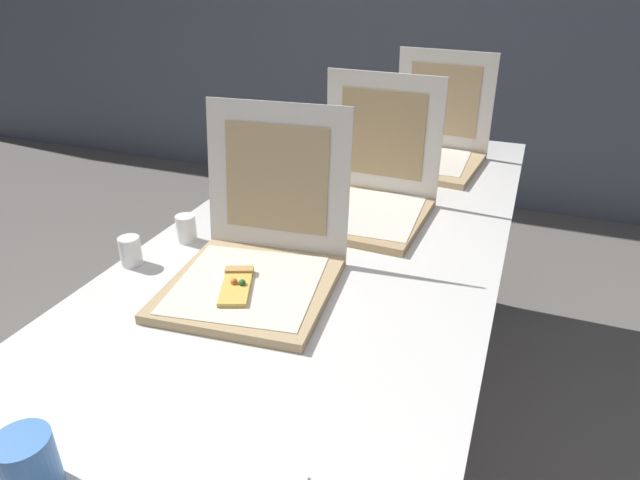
{
  "coord_description": "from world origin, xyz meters",
  "views": [
    {
      "loc": [
        0.45,
        -0.7,
        1.41
      ],
      "look_at": [
        0.02,
        0.42,
        0.79
      ],
      "focal_mm": 31.11,
      "sensor_mm": 36.0,
      "label": 1
    }
  ],
  "objects_px": {
    "table": "(334,249)",
    "pizza_box_middle": "(365,196)",
    "pizza_box_front": "(256,262)",
    "cup_white_far": "(322,172)",
    "pizza_box_back": "(430,148)",
    "cup_white_mid": "(254,204)",
    "cup_white_near_left": "(130,251)",
    "cup_printed_front": "(28,464)",
    "cup_white_near_center": "(186,228)"
  },
  "relations": [
    {
      "from": "cup_white_mid",
      "to": "pizza_box_back",
      "type": "bearing_deg",
      "value": 59.48
    },
    {
      "from": "pizza_box_front",
      "to": "pizza_box_back",
      "type": "height_order",
      "value": "pizza_box_back"
    },
    {
      "from": "table",
      "to": "pizza_box_middle",
      "type": "xyz_separation_m",
      "value": [
        0.04,
        0.16,
        0.1
      ]
    },
    {
      "from": "cup_white_near_center",
      "to": "cup_white_far",
      "type": "bearing_deg",
      "value": 71.15
    },
    {
      "from": "table",
      "to": "cup_white_near_left",
      "type": "bearing_deg",
      "value": -140.46
    },
    {
      "from": "cup_white_near_left",
      "to": "cup_printed_front",
      "type": "xyz_separation_m",
      "value": [
        0.29,
        -0.58,
        0.01
      ]
    },
    {
      "from": "table",
      "to": "cup_white_mid",
      "type": "xyz_separation_m",
      "value": [
        -0.26,
        0.03,
        0.08
      ]
    },
    {
      "from": "cup_white_near_left",
      "to": "cup_printed_front",
      "type": "relative_size",
      "value": 0.76
    },
    {
      "from": "cup_white_far",
      "to": "cup_printed_front",
      "type": "bearing_deg",
      "value": -87.81
    },
    {
      "from": "table",
      "to": "pizza_box_front",
      "type": "relative_size",
      "value": 4.75
    },
    {
      "from": "table",
      "to": "cup_white_far",
      "type": "distance_m",
      "value": 0.4
    },
    {
      "from": "cup_white_far",
      "to": "cup_white_mid",
      "type": "xyz_separation_m",
      "value": [
        -0.09,
        -0.32,
        0.0
      ]
    },
    {
      "from": "pizza_box_front",
      "to": "cup_white_mid",
      "type": "distance_m",
      "value": 0.37
    },
    {
      "from": "cup_white_far",
      "to": "cup_white_mid",
      "type": "height_order",
      "value": "same"
    },
    {
      "from": "pizza_box_back",
      "to": "cup_white_near_center",
      "type": "xyz_separation_m",
      "value": [
        -0.48,
        -0.86,
        -0.02
      ]
    },
    {
      "from": "cup_printed_front",
      "to": "pizza_box_back",
      "type": "bearing_deg",
      "value": 81.22
    },
    {
      "from": "pizza_box_front",
      "to": "cup_white_far",
      "type": "bearing_deg",
      "value": 92.16
    },
    {
      "from": "pizza_box_front",
      "to": "pizza_box_middle",
      "type": "xyz_separation_m",
      "value": [
        0.12,
        0.46,
        0.0
      ]
    },
    {
      "from": "pizza_box_middle",
      "to": "pizza_box_back",
      "type": "bearing_deg",
      "value": 82.68
    },
    {
      "from": "pizza_box_back",
      "to": "pizza_box_middle",
      "type": "bearing_deg",
      "value": -94.32
    },
    {
      "from": "table",
      "to": "pizza_box_back",
      "type": "xyz_separation_m",
      "value": [
        0.13,
        0.68,
        0.1
      ]
    },
    {
      "from": "pizza_box_front",
      "to": "cup_white_near_left",
      "type": "distance_m",
      "value": 0.33
    },
    {
      "from": "pizza_box_front",
      "to": "cup_printed_front",
      "type": "distance_m",
      "value": 0.62
    },
    {
      "from": "cup_white_near_left",
      "to": "table",
      "type": "bearing_deg",
      "value": 39.54
    },
    {
      "from": "pizza_box_back",
      "to": "cup_white_far",
      "type": "xyz_separation_m",
      "value": [
        -0.29,
        -0.33,
        -0.02
      ]
    },
    {
      "from": "pizza_box_back",
      "to": "cup_printed_front",
      "type": "height_order",
      "value": "pizza_box_back"
    },
    {
      "from": "pizza_box_back",
      "to": "cup_white_far",
      "type": "relative_size",
      "value": 5.43
    },
    {
      "from": "cup_white_near_left",
      "to": "cup_white_mid",
      "type": "xyz_separation_m",
      "value": [
        0.15,
        0.36,
        0.0
      ]
    },
    {
      "from": "pizza_box_front",
      "to": "cup_white_near_left",
      "type": "xyz_separation_m",
      "value": [
        -0.32,
        -0.04,
        -0.02
      ]
    },
    {
      "from": "pizza_box_middle",
      "to": "cup_white_mid",
      "type": "xyz_separation_m",
      "value": [
        -0.29,
        -0.13,
        -0.02
      ]
    },
    {
      "from": "table",
      "to": "pizza_box_front",
      "type": "xyz_separation_m",
      "value": [
        -0.08,
        -0.3,
        0.1
      ]
    },
    {
      "from": "pizza_box_front",
      "to": "pizza_box_middle",
      "type": "height_order",
      "value": "pizza_box_middle"
    },
    {
      "from": "cup_white_near_center",
      "to": "cup_white_far",
      "type": "relative_size",
      "value": 1.0
    },
    {
      "from": "cup_white_far",
      "to": "cup_white_near_center",
      "type": "bearing_deg",
      "value": -108.85
    },
    {
      "from": "table",
      "to": "pizza_box_back",
      "type": "distance_m",
      "value": 0.7
    },
    {
      "from": "table",
      "to": "cup_printed_front",
      "type": "bearing_deg",
      "value": -97.48
    },
    {
      "from": "cup_printed_front",
      "to": "table",
      "type": "bearing_deg",
      "value": 82.52
    },
    {
      "from": "table",
      "to": "pizza_box_back",
      "type": "height_order",
      "value": "pizza_box_back"
    },
    {
      "from": "table",
      "to": "pizza_box_middle",
      "type": "bearing_deg",
      "value": 76.97
    },
    {
      "from": "table",
      "to": "pizza_box_front",
      "type": "bearing_deg",
      "value": -105.26
    },
    {
      "from": "cup_printed_front",
      "to": "pizza_box_front",
      "type": "bearing_deg",
      "value": 86.42
    },
    {
      "from": "pizza_box_back",
      "to": "cup_white_near_center",
      "type": "height_order",
      "value": "pizza_box_back"
    },
    {
      "from": "cup_white_near_left",
      "to": "cup_white_near_center",
      "type": "xyz_separation_m",
      "value": [
        0.06,
        0.16,
        0.0
      ]
    },
    {
      "from": "pizza_box_front",
      "to": "pizza_box_middle",
      "type": "distance_m",
      "value": 0.48
    },
    {
      "from": "cup_white_near_center",
      "to": "cup_white_mid",
      "type": "distance_m",
      "value": 0.23
    },
    {
      "from": "table",
      "to": "cup_white_near_center",
      "type": "distance_m",
      "value": 0.4
    },
    {
      "from": "pizza_box_middle",
      "to": "cup_white_mid",
      "type": "bearing_deg",
      "value": -153.02
    },
    {
      "from": "pizza_box_middle",
      "to": "pizza_box_back",
      "type": "height_order",
      "value": "same"
    },
    {
      "from": "cup_white_near_left",
      "to": "cup_printed_front",
      "type": "height_order",
      "value": "cup_printed_front"
    },
    {
      "from": "pizza_box_front",
      "to": "cup_printed_front",
      "type": "bearing_deg",
      "value": -99.02
    }
  ]
}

